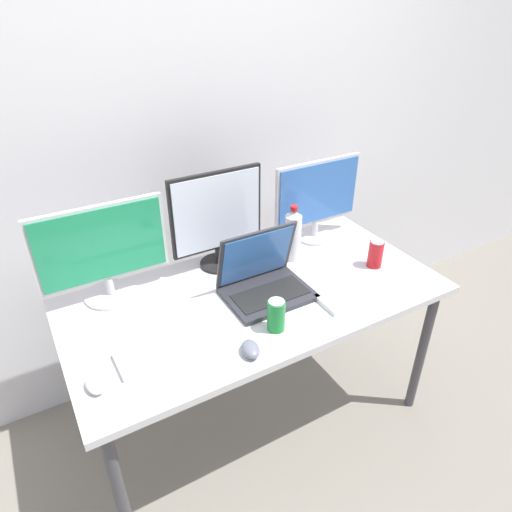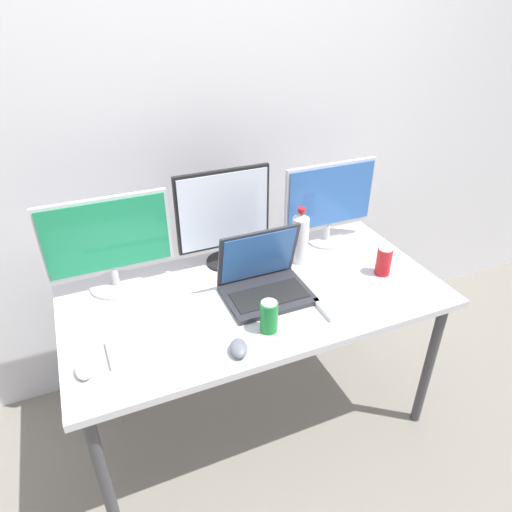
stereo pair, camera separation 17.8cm
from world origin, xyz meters
name	(u,v)px [view 1 (the left image)]	position (x,y,z in m)	size (l,w,h in m)	color
ground_plane	(256,414)	(0.00, 0.00, 0.00)	(16.00, 16.00, 0.00)	gray
wall_back	(190,123)	(0.00, 0.59, 1.30)	(7.00, 0.08, 2.60)	silver
work_desk	(256,306)	(0.00, 0.00, 0.68)	(1.54, 0.77, 0.74)	#424247
monitor_left	(103,251)	(-0.52, 0.28, 0.95)	(0.50, 0.21, 0.40)	silver
monitor_center	(217,217)	(-0.03, 0.27, 0.98)	(0.42, 0.17, 0.44)	black
monitor_right	(317,198)	(0.49, 0.27, 0.96)	(0.46, 0.19, 0.40)	silver
laptop_silver	(264,279)	(0.03, 0.00, 0.80)	(0.34, 0.26, 0.27)	#2D2D33
keyboard_main	(366,290)	(0.40, -0.22, 0.75)	(0.44, 0.14, 0.02)	white
keyboard_aux	(177,345)	(-0.40, -0.14, 0.75)	(0.42, 0.14, 0.02)	white
mouse_by_keyboard	(251,349)	(-0.19, -0.30, 0.76)	(0.06, 0.09, 0.04)	slate
mouse_by_laptop	(95,384)	(-0.69, -0.19, 0.76)	(0.06, 0.10, 0.03)	silver
water_bottle	(293,235)	(0.28, 0.16, 0.86)	(0.07, 0.07, 0.27)	silver
soda_can_near_keyboard	(375,254)	(0.57, -0.08, 0.80)	(0.07, 0.07, 0.13)	red
soda_can_by_laptop	(276,315)	(-0.05, -0.23, 0.80)	(0.07, 0.07, 0.13)	#197F33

